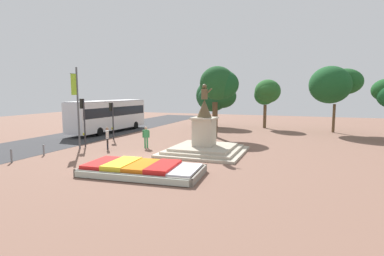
% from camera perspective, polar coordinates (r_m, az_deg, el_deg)
% --- Properties ---
extents(ground_plane, '(84.14, 84.14, 0.00)m').
position_cam_1_polar(ground_plane, '(20.10, -9.17, -6.14)').
color(ground_plane, brown).
extents(street_asphalt_strip, '(7.24, 73.62, 0.01)m').
position_cam_1_polar(street_asphalt_strip, '(27.50, -30.58, -3.49)').
color(street_asphalt_strip, '#333335').
rests_on(street_asphalt_strip, ground_plane).
extents(flower_planter, '(6.79, 3.61, 0.64)m').
position_cam_1_polar(flower_planter, '(16.79, -9.71, -7.77)').
color(flower_planter, '#38281C').
rests_on(flower_planter, ground_plane).
extents(statue_monument, '(5.78, 5.78, 5.07)m').
position_cam_1_polar(statue_monument, '(22.18, 2.34, -2.63)').
color(statue_monument, '#B2A894').
rests_on(statue_monument, ground_plane).
extents(traffic_light_mid_block, '(0.42, 0.31, 3.95)m').
position_cam_1_polar(traffic_light_mid_block, '(26.06, -20.01, 2.53)').
color(traffic_light_mid_block, '#2D2D33').
rests_on(traffic_light_mid_block, ground_plane).
extents(traffic_light_far_corner, '(0.41, 0.30, 3.50)m').
position_cam_1_polar(traffic_light_far_corner, '(29.25, -15.00, 2.57)').
color(traffic_light_far_corner, '#2D2D33').
rests_on(traffic_light_far_corner, ground_plane).
extents(banner_pole, '(0.17, 0.71, 6.41)m').
position_cam_1_polar(banner_pole, '(25.24, -20.96, 4.01)').
color(banner_pole, '#4C5156').
rests_on(banner_pole, ground_plane).
extents(city_bus, '(3.05, 11.00, 3.54)m').
position_cam_1_polar(city_bus, '(34.93, -15.60, 2.57)').
color(city_bus, silver).
rests_on(city_bus, ground_plane).
extents(pedestrian_with_handbag, '(0.52, 0.62, 1.74)m').
position_cam_1_polar(pedestrian_with_handbag, '(24.45, -15.83, -1.64)').
color(pedestrian_with_handbag, black).
rests_on(pedestrian_with_handbag, ground_plane).
extents(pedestrian_near_planter, '(0.51, 0.38, 1.73)m').
position_cam_1_polar(pedestrian_near_planter, '(24.32, -8.74, -1.46)').
color(pedestrian_near_planter, '#338C4C').
rests_on(pedestrian_near_planter, ground_plane).
extents(kerb_bollard_mid_a, '(0.13, 0.13, 0.90)m').
position_cam_1_polar(kerb_bollard_mid_a, '(22.37, -31.18, -4.49)').
color(kerb_bollard_mid_a, slate).
rests_on(kerb_bollard_mid_a, ground_plane).
extents(kerb_bollard_mid_b, '(0.12, 0.12, 0.79)m').
position_cam_1_polar(kerb_bollard_mid_b, '(23.80, -26.43, -3.72)').
color(kerb_bollard_mid_b, slate).
rests_on(kerb_bollard_mid_b, ground_plane).
extents(park_tree_far_left, '(3.80, 3.49, 7.00)m').
position_cam_1_polar(park_tree_far_left, '(29.75, 5.14, 8.32)').
color(park_tree_far_left, '#4C3823').
rests_on(park_tree_far_left, ground_plane).
extents(park_tree_behind_statue, '(5.61, 5.37, 7.27)m').
position_cam_1_polar(park_tree_behind_statue, '(36.23, 25.54, 7.59)').
color(park_tree_behind_statue, brown).
rests_on(park_tree_behind_statue, ground_plane).
extents(park_tree_street_side, '(3.21, 3.53, 6.03)m').
position_cam_1_polar(park_tree_street_side, '(38.21, 14.07, 6.62)').
color(park_tree_street_side, brown).
rests_on(park_tree_street_side, ground_plane).
extents(park_tree_mid_canopy, '(5.39, 4.65, 6.12)m').
position_cam_1_polar(park_tree_mid_canopy, '(38.91, 4.38, 6.03)').
color(park_tree_mid_canopy, brown).
rests_on(park_tree_mid_canopy, ground_plane).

